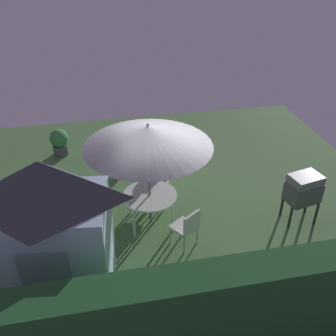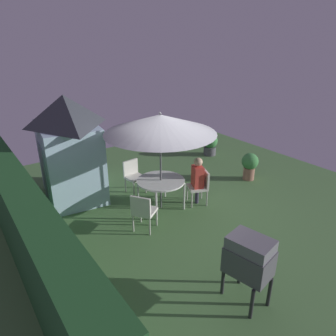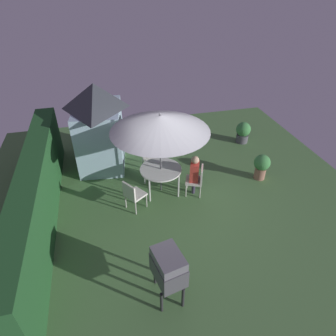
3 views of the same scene
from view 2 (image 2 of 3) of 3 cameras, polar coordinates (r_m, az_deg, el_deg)
name	(u,v)px [view 2 (image 2 of 3)]	position (r m, az deg, el deg)	size (l,w,h in m)	color
ground_plane	(183,213)	(7.85, 2.79, -8.11)	(11.00, 11.00, 0.00)	#47703D
hedge_backdrop	(29,232)	(6.18, -23.93, -10.60)	(7.09, 0.58, 1.67)	#1E4C23
garden_shed	(69,147)	(8.45, -17.50, 3.59)	(2.16, 1.69, 2.73)	#9EBCD1
patio_table	(161,182)	(7.75, -1.32, -2.63)	(1.18, 1.18, 0.76)	white
patio_umbrella	(160,124)	(7.23, -1.43, 7.99)	(2.62, 2.62, 2.46)	#4C4C51
bbq_grill	(249,258)	(5.26, 14.50, -15.48)	(0.79, 0.63, 1.20)	#47474C
chair_near_shed	(200,184)	(8.09, 5.90, -2.99)	(0.60, 0.60, 0.90)	silver
chair_far_side	(133,174)	(8.68, -6.30, -1.12)	(0.51, 0.50, 0.90)	silver
chair_toward_hedge	(143,210)	(6.95, -4.54, -7.63)	(0.64, 0.64, 0.90)	silver
potted_plant_by_shed	(250,164)	(9.70, 14.59, 0.63)	(0.49, 0.49, 0.83)	#936651
potted_plant_by_grill	(210,144)	(11.48, 7.64, 4.40)	(0.53, 0.53, 0.79)	#4C4C51
person_in_red	(198,175)	(7.95, 5.40, -1.36)	(0.40, 0.35, 1.26)	#CC3D33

